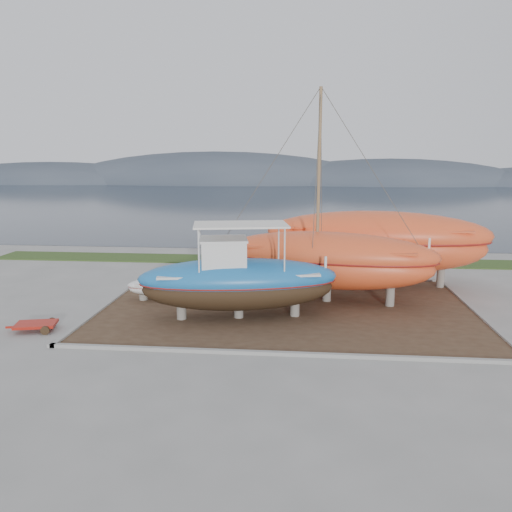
# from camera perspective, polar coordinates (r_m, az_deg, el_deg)

# --- Properties ---
(ground) EXTENTS (140.00, 140.00, 0.00)m
(ground) POSITION_cam_1_polar(r_m,az_deg,el_deg) (21.32, 3.23, -9.14)
(ground) COLOR gray
(ground) RESTS_ON ground
(dirt_patch) EXTENTS (18.00, 12.00, 0.06)m
(dirt_patch) POSITION_cam_1_polar(r_m,az_deg,el_deg) (25.10, 3.58, -5.90)
(dirt_patch) COLOR #422D1E
(dirt_patch) RESTS_ON ground
(curb_frame) EXTENTS (18.60, 12.60, 0.15)m
(curb_frame) POSITION_cam_1_polar(r_m,az_deg,el_deg) (25.09, 3.58, -5.80)
(curb_frame) COLOR gray
(curb_frame) RESTS_ON ground
(grass_strip) EXTENTS (44.00, 3.00, 0.08)m
(grass_strip) POSITION_cam_1_polar(r_m,az_deg,el_deg) (36.25, 4.17, -0.53)
(grass_strip) COLOR #284219
(grass_strip) RESTS_ON ground
(sea) EXTENTS (260.00, 100.00, 0.04)m
(sea) POSITION_cam_1_polar(r_m,az_deg,el_deg) (90.29, 4.95, 6.50)
(sea) COLOR #17222F
(sea) RESTS_ON ground
(mountain_ridge) EXTENTS (200.00, 36.00, 20.00)m
(mountain_ridge) POSITION_cam_1_polar(r_m,az_deg,el_deg) (145.17, 5.15, 8.28)
(mountain_ridge) COLOR #333D49
(mountain_ridge) RESTS_ON ground
(blue_caique) EXTENTS (9.55, 4.48, 4.41)m
(blue_caique) POSITION_cam_1_polar(r_m,az_deg,el_deg) (22.91, -2.02, -1.76)
(blue_caique) COLOR #1C68AE
(blue_caique) RESTS_ON dirt_patch
(white_dinghy) EXTENTS (3.96, 2.30, 1.12)m
(white_dinghy) POSITION_cam_1_polar(r_m,az_deg,el_deg) (26.76, -10.48, -3.67)
(white_dinghy) COLOR silver
(white_dinghy) RESTS_ON dirt_patch
(orange_sailboat) EXTENTS (11.45, 5.24, 10.71)m
(orange_sailboat) POSITION_cam_1_polar(r_m,az_deg,el_deg) (25.39, 8.39, 6.60)
(orange_sailboat) COLOR #E24C22
(orange_sailboat) RESTS_ON dirt_patch
(orange_bare_hull) EXTENTS (13.10, 4.98, 4.20)m
(orange_bare_hull) POSITION_cam_1_polar(r_m,az_deg,el_deg) (29.83, 13.53, 0.77)
(orange_bare_hull) COLOR #E24C22
(orange_bare_hull) RESTS_ON dirt_patch
(red_trailer) EXTENTS (2.72, 1.79, 0.35)m
(red_trailer) POSITION_cam_1_polar(r_m,az_deg,el_deg) (23.87, -23.83, -7.42)
(red_trailer) COLOR #AF1F13
(red_trailer) RESTS_ON ground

